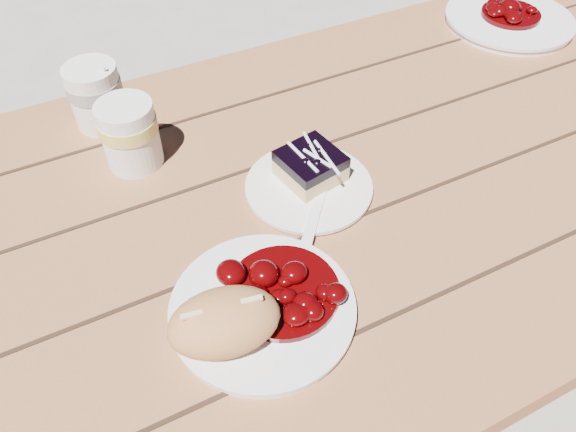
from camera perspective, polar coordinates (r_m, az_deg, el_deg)
name	(u,v)px	position (r m, az deg, el deg)	size (l,w,h in m)	color
ground	(301,405)	(1.46, 1.33, -18.64)	(60.00, 60.00, 0.00)	#9D978D
picnic_table	(307,257)	(0.96, 1.93, -4.18)	(2.00, 1.55, 0.75)	brown
main_plate	(263,310)	(0.69, -2.58, -9.51)	(0.22, 0.22, 0.02)	white
goulash_stew	(283,284)	(0.68, -0.53, -6.90)	(0.14, 0.14, 0.04)	#440203
bread_roll	(224,322)	(0.64, -6.49, -10.65)	(0.13, 0.09, 0.07)	#C5844B
dessert_plate	(309,188)	(0.83, 2.13, 2.89)	(0.18, 0.18, 0.01)	white
blueberry_cake	(310,166)	(0.82, 2.30, 5.14)	(0.09, 0.09, 0.05)	#D9B976
fork_dessert	(315,213)	(0.79, 2.75, 0.30)	(0.03, 0.16, 0.01)	white
coffee_cup	(97,96)	(0.97, -18.88, 11.46)	(0.08, 0.08, 0.11)	white
second_plate	(509,20)	(1.31, 21.52, 18.01)	(0.25, 0.25, 0.02)	white
second_stew	(513,7)	(1.30, 21.89, 19.11)	(0.12, 0.12, 0.04)	#440203
second_cup	(130,135)	(0.88, -15.76, 7.97)	(0.08, 0.08, 0.11)	white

